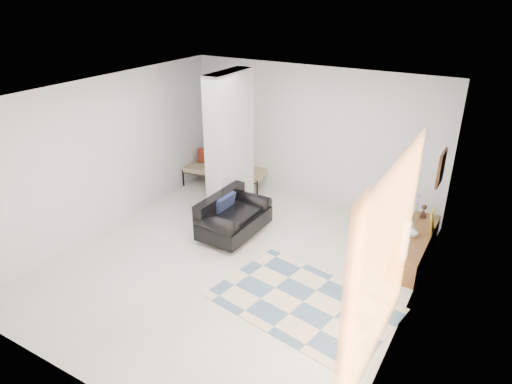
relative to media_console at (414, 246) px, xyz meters
The scene contains 17 objects.
floor 3.05m from the media_console, 145.96° to the right, with size 6.00×6.00×0.00m, color silver.
ceiling 4.00m from the media_console, 145.96° to the right, with size 6.00×6.00×0.00m, color white.
wall_back 3.08m from the media_console, 152.76° to the left, with size 6.00×6.00×0.00m, color white.
wall_front 5.47m from the media_console, 118.19° to the right, with size 6.00×6.00×0.00m, color white.
wall_left 5.67m from the media_console, 162.10° to the right, with size 6.00×6.00×0.00m, color white.
wall_right 2.09m from the media_console, 82.31° to the right, with size 6.00×6.00×0.00m, color white.
partition_column 3.81m from the media_console, behind, with size 0.35×1.20×2.80m, color silver.
hallway_door 4.86m from the media_console, 164.78° to the left, with size 0.85×0.06×2.04m, color white.
curtain 3.12m from the media_console, 86.99° to the right, with size 2.55×2.55×0.00m, color gold.
wall_art 1.46m from the media_console, ahead, with size 0.04×0.45×0.55m, color #3D2410.
media_console is the anchor object (origin of this frame).
loveseat 3.21m from the media_console, 163.37° to the right, with size 0.85×1.42×0.76m.
daybed 4.55m from the media_console, 168.36° to the left, with size 1.94×1.07×0.77m.
area_rug 2.35m from the media_console, 117.65° to the right, with size 2.52×1.68×0.01m, color beige.
cylinder_lamp 0.98m from the media_console, 91.38° to the right, with size 0.12×0.12×0.65m, color white.
bronze_figurine 0.80m from the media_console, 93.92° to the left, with size 0.12×0.12×0.24m, color #321D16, non-canonical shape.
vase 0.29m from the media_console, 132.44° to the right, with size 0.17×0.17×0.18m, color white.
Camera 1 is at (3.55, -5.36, 4.22)m, focal length 32.00 mm.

